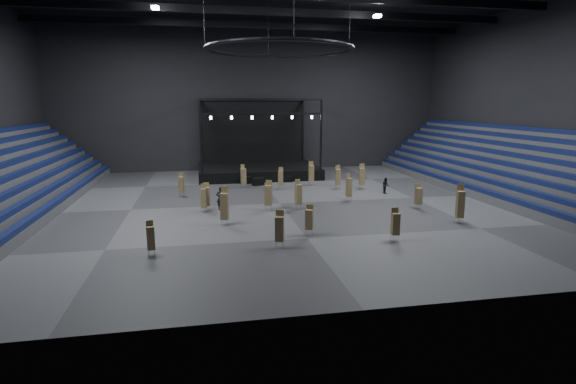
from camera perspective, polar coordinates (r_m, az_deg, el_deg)
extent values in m
plane|color=#474749|center=(39.39, -1.05, -1.45)|extent=(50.00, 50.00, 0.00)
cube|color=black|center=(59.21, -4.64, 11.58)|extent=(50.00, 0.20, 18.00)
cube|color=black|center=(18.08, 10.57, 12.03)|extent=(50.00, 0.20, 18.00)
cube|color=black|center=(49.27, 29.43, 10.23)|extent=(0.20, 42.00, 18.00)
cube|color=#4A4A4C|center=(41.51, -31.60, -1.97)|extent=(7.20, 40.00, 0.75)
cube|color=#0E1A3E|center=(40.34, -27.33, -1.05)|extent=(0.59, 40.00, 0.40)
cube|color=#4A4A4C|center=(41.60, -32.23, -1.48)|extent=(6.30, 40.00, 1.50)
cube|color=#0E1A3E|center=(40.47, -28.64, -0.06)|extent=(0.59, 40.00, 0.40)
cube|color=#0E1A3E|center=(40.63, -29.95, 0.93)|extent=(0.59, 40.00, 0.40)
cube|color=#0E1A3E|center=(40.83, -31.24, 1.92)|extent=(0.59, 40.00, 0.40)
cube|color=#0E1A3E|center=(41.06, -32.53, 2.89)|extent=(0.59, 40.00, 0.40)
cube|color=#4A4A4C|center=(47.78, 25.13, 0.20)|extent=(7.20, 40.00, 0.75)
cube|color=#0E1A3E|center=(45.84, 21.86, 0.76)|extent=(0.59, 40.00, 0.40)
cube|color=#4A4A4C|center=(47.98, 25.60, 0.65)|extent=(6.30, 40.00, 1.50)
cube|color=#0E1A3E|center=(46.21, 22.87, 1.70)|extent=(0.59, 40.00, 0.40)
cube|color=#4A4A4C|center=(48.19, 26.07, 1.11)|extent=(5.40, 40.00, 2.25)
cube|color=#0E1A3E|center=(46.60, 23.86, 2.64)|extent=(0.59, 40.00, 0.40)
cube|color=#4A4A4C|center=(48.40, 26.54, 1.56)|extent=(4.50, 40.00, 3.00)
cube|color=#0E1A3E|center=(47.03, 24.84, 3.55)|extent=(0.59, 40.00, 0.40)
cube|color=#4A4A4C|center=(48.62, 27.00, 2.00)|extent=(3.60, 40.00, 3.75)
cube|color=#0E1A3E|center=(47.48, 25.80, 4.45)|extent=(0.59, 40.00, 0.40)
cube|color=#4A4A4C|center=(48.85, 27.45, 2.45)|extent=(2.70, 40.00, 4.50)
cube|color=#0E1A3E|center=(47.95, 26.74, 5.32)|extent=(0.59, 40.00, 0.40)
cube|color=#4A4A4C|center=(49.08, 27.91, 2.88)|extent=(1.80, 40.00, 5.25)
cube|color=#0E1A3E|center=(48.44, 27.67, 6.18)|extent=(0.59, 40.00, 0.40)
cube|color=#4A4A4C|center=(49.32, 28.36, 3.32)|extent=(0.90, 40.00, 6.00)
cube|color=#0E1A3E|center=(48.96, 28.58, 7.02)|extent=(0.59, 40.00, 0.40)
cube|color=black|center=(54.36, -3.86, 2.72)|extent=(14.00, 10.00, 1.20)
cube|color=black|center=(58.62, -4.50, 7.86)|extent=(13.30, 0.30, 8.00)
cylinder|color=black|center=(48.88, -11.01, 6.89)|extent=(0.24, 0.24, 7.80)
cylinder|color=black|center=(58.06, -11.02, 7.56)|extent=(0.24, 0.24, 7.80)
cylinder|color=black|center=(50.62, 4.22, 7.21)|extent=(0.24, 0.24, 7.80)
cylinder|color=black|center=(59.53, 1.90, 7.85)|extent=(0.24, 0.24, 7.80)
cube|color=black|center=(49.19, -3.31, 11.65)|extent=(13.40, 0.25, 0.25)
cube|color=black|center=(58.32, -4.54, 11.58)|extent=(13.40, 0.25, 0.25)
cube|color=black|center=(49.20, -3.29, 9.90)|extent=(13.40, 0.20, 0.20)
cylinder|color=white|center=(48.79, -9.79, 9.27)|extent=(0.24, 0.24, 0.35)
cylinder|color=white|center=(48.88, -7.17, 9.35)|extent=(0.24, 0.24, 0.35)
cylinder|color=white|center=(49.08, -4.58, 9.41)|extent=(0.24, 0.24, 0.35)
cylinder|color=white|center=(49.37, -2.00, 9.45)|extent=(0.24, 0.24, 0.35)
cylinder|color=white|center=(49.76, 0.53, 9.47)|extent=(0.24, 0.24, 0.35)
cylinder|color=white|center=(50.24, 3.03, 9.48)|extent=(0.24, 0.24, 0.35)
torus|color=black|center=(38.65, -1.13, 17.69)|extent=(12.30, 12.30, 0.30)
cylinder|color=black|center=(40.45, 7.86, 20.89)|extent=(0.04, 0.04, 5.00)
cylinder|color=black|center=(44.85, -2.53, 20.02)|extent=(0.04, 0.04, 5.00)
cylinder|color=black|center=(38.46, -10.64, 21.31)|extent=(0.04, 0.04, 5.00)
cylinder|color=black|center=(33.21, 0.77, 23.11)|extent=(0.04, 0.04, 5.00)
cube|color=black|center=(46.11, -2.74, 21.92)|extent=(49.00, 0.35, 0.70)
cube|color=black|center=(53.92, -4.04, 20.36)|extent=(49.00, 0.35, 0.70)
cube|color=white|center=(42.72, -16.52, 21.53)|extent=(0.60, 0.60, 0.25)
cube|color=white|center=(45.68, 11.28, 21.07)|extent=(0.60, 0.60, 0.25)
cube|color=black|center=(49.04, -5.45, 1.50)|extent=(1.21, 0.72, 0.77)
cube|color=black|center=(47.99, -3.82, 1.34)|extent=(1.37, 1.03, 0.82)
cube|color=black|center=(49.87, -0.09, 1.68)|extent=(1.09, 0.61, 0.70)
cylinder|color=silver|center=(46.25, 9.17, 0.61)|extent=(0.03, 0.03, 0.45)
cylinder|color=silver|center=(46.64, 8.99, 0.70)|extent=(0.03, 0.03, 0.45)
cylinder|color=silver|center=(46.39, 9.66, 0.62)|extent=(0.03, 0.03, 0.45)
cylinder|color=silver|center=(46.79, 9.48, 0.72)|extent=(0.03, 0.03, 0.45)
cube|color=#A28B59|center=(46.33, 9.36, 1.97)|extent=(0.63, 0.63, 1.71)
cube|color=#A28B59|center=(46.43, 9.35, 3.00)|extent=(0.52, 0.16, 0.94)
cylinder|color=silver|center=(45.44, -1.13, 0.53)|extent=(0.03, 0.03, 0.39)
cylinder|color=silver|center=(45.80, -1.21, 0.61)|extent=(0.03, 0.03, 0.39)
cylinder|color=silver|center=(45.50, -0.66, 0.54)|extent=(0.03, 0.03, 0.39)
cylinder|color=silver|center=(45.86, -0.75, 0.63)|extent=(0.03, 0.03, 0.39)
cube|color=#A28B59|center=(45.48, -0.94, 1.76)|extent=(0.59, 0.59, 1.51)
cube|color=#A28B59|center=(45.56, -0.91, 2.67)|extent=(0.45, 0.19, 0.83)
cylinder|color=silver|center=(38.59, 16.05, -1.86)|extent=(0.03, 0.03, 0.41)
cylinder|color=silver|center=(38.93, 15.80, -1.74)|extent=(0.03, 0.03, 0.41)
cylinder|color=silver|center=(38.77, 16.56, -1.83)|extent=(0.03, 0.03, 0.41)
cylinder|color=silver|center=(39.10, 16.30, -1.71)|extent=(0.03, 0.03, 0.41)
cube|color=#A28B59|center=(38.66, 16.25, -0.50)|extent=(0.54, 0.54, 1.38)
cube|color=#A28B59|center=(38.70, 16.14, 0.49)|extent=(0.47, 0.12, 0.76)
cylinder|color=silver|center=(27.35, -1.43, -6.79)|extent=(0.03, 0.03, 0.43)
cylinder|color=silver|center=(27.73, -1.56, -6.53)|extent=(0.03, 0.03, 0.43)
cylinder|color=silver|center=(27.42, -0.59, -6.74)|extent=(0.03, 0.03, 0.43)
cylinder|color=silver|center=(27.80, -0.74, -6.49)|extent=(0.03, 0.03, 0.43)
cube|color=#A28B59|center=(27.29, -1.09, -4.69)|extent=(0.64, 0.64, 1.52)
cube|color=#A28B59|center=(27.31, -1.04, -3.13)|extent=(0.49, 0.20, 0.84)
cylinder|color=silver|center=(32.60, -8.38, -3.91)|extent=(0.03, 0.03, 0.42)
cylinder|color=silver|center=(32.99, -8.41, -3.73)|extent=(0.03, 0.03, 0.42)
cylinder|color=silver|center=(32.62, -7.67, -3.89)|extent=(0.03, 0.03, 0.42)
cylinder|color=silver|center=(33.01, -7.71, -3.70)|extent=(0.03, 0.03, 0.42)
cube|color=#A28B59|center=(32.52, -8.10, -1.81)|extent=(0.63, 0.63, 1.92)
cube|color=#A28B59|center=(32.53, -8.06, -0.17)|extent=(0.49, 0.20, 1.06)
cylinder|color=silver|center=(40.64, 7.56, -0.89)|extent=(0.03, 0.03, 0.36)
cylinder|color=silver|center=(40.96, 7.42, -0.80)|extent=(0.03, 0.03, 0.36)
cylinder|color=silver|center=(40.75, 8.02, -0.87)|extent=(0.03, 0.03, 0.36)
cylinder|color=silver|center=(41.06, 7.87, -0.78)|extent=(0.03, 0.03, 0.36)
cube|color=#A28B59|center=(40.65, 7.75, 0.58)|extent=(0.54, 0.54, 1.69)
cube|color=#A28B59|center=(40.65, 7.64, 1.72)|extent=(0.41, 0.17, 0.93)
cylinder|color=silver|center=(45.98, 6.17, 0.60)|extent=(0.03, 0.03, 0.41)
cylinder|color=silver|center=(46.35, 6.03, 0.69)|extent=(0.03, 0.03, 0.41)
cylinder|color=silver|center=(46.10, 6.64, 0.62)|extent=(0.03, 0.03, 0.41)
cylinder|color=silver|center=(46.46, 6.50, 0.71)|extent=(0.03, 0.03, 0.41)
cube|color=#A28B59|center=(46.05, 6.36, 1.90)|extent=(0.56, 0.56, 1.62)
cube|color=#A28B59|center=(46.13, 6.34, 2.87)|extent=(0.48, 0.13, 0.89)
cylinder|color=silver|center=(47.74, 2.78, 1.08)|extent=(0.03, 0.03, 0.45)
cylinder|color=silver|center=(48.15, 2.66, 1.16)|extent=(0.03, 0.03, 0.45)
cylinder|color=silver|center=(47.84, 3.27, 1.09)|extent=(0.03, 0.03, 0.45)
cylinder|color=silver|center=(48.25, 3.15, 1.18)|extent=(0.03, 0.03, 0.45)
cube|color=#A28B59|center=(47.81, 2.98, 2.39)|extent=(0.58, 0.58, 1.69)
cube|color=#A28B59|center=(47.92, 2.94, 3.37)|extent=(0.52, 0.10, 0.93)
cylinder|color=silver|center=(27.26, -17.33, -7.46)|extent=(0.03, 0.03, 0.36)
cylinder|color=silver|center=(27.58, -17.26, -7.24)|extent=(0.03, 0.03, 0.36)
cylinder|color=silver|center=(27.22, -16.62, -7.44)|extent=(0.03, 0.03, 0.36)
cylinder|color=silver|center=(27.54, -16.55, -7.22)|extent=(0.03, 0.03, 0.36)
cube|color=#A28B59|center=(27.14, -17.04, -5.61)|extent=(0.50, 0.50, 1.37)
cube|color=#A28B59|center=(27.14, -17.16, -4.22)|extent=(0.41, 0.13, 0.75)
cylinder|color=silver|center=(36.75, -10.87, -2.32)|extent=(0.03, 0.03, 0.35)
cylinder|color=silver|center=(37.07, -10.87, -2.20)|extent=(0.03, 0.03, 0.35)
cylinder|color=silver|center=(36.75, -10.35, -2.30)|extent=(0.03, 0.03, 0.35)
cylinder|color=silver|center=(37.07, -10.35, -2.18)|extent=(0.03, 0.03, 0.35)
cube|color=#A28B59|center=(36.70, -10.66, -0.79)|extent=(0.46, 0.46, 1.57)
cube|color=#A28B59|center=(36.73, -10.68, 0.38)|extent=(0.41, 0.10, 0.86)
cylinder|color=silver|center=(35.07, 20.78, -3.46)|extent=(0.03, 0.03, 0.43)
cylinder|color=silver|center=(35.40, 20.44, -3.30)|extent=(0.03, 0.03, 0.43)
cylinder|color=silver|center=(35.28, 21.35, -3.41)|extent=(0.03, 0.03, 0.43)
cylinder|color=silver|center=(35.61, 21.00, -3.25)|extent=(0.03, 0.03, 0.43)
cube|color=#A28B59|center=(35.07, 21.03, -1.47)|extent=(0.62, 0.62, 1.96)
cube|color=#A28B59|center=(35.09, 21.03, 0.09)|extent=(0.49, 0.18, 1.08)
cylinder|color=silver|center=(29.49, 13.21, -5.77)|extent=(0.03, 0.03, 0.40)
cylinder|color=silver|center=(29.82, 12.92, -5.57)|extent=(0.03, 0.03, 0.40)
cylinder|color=silver|center=(29.64, 13.88, -5.71)|extent=(0.03, 0.03, 0.40)
cylinder|color=silver|center=(29.97, 13.58, -5.51)|extent=(0.03, 0.03, 0.40)
cube|color=#A28B59|center=(29.48, 13.48, -3.97)|extent=(0.51, 0.51, 1.41)
cube|color=#A28B59|center=(29.50, 13.41, -2.64)|extent=(0.46, 0.09, 0.77)
cylinder|color=silver|center=(29.93, 2.43, -5.21)|extent=(0.03, 0.03, 0.40)
cylinder|color=silver|center=(30.29, 2.26, -5.00)|extent=(0.03, 0.03, 0.40)
cylinder|color=silver|center=(30.02, 3.14, -5.16)|extent=(0.03, 0.03, 0.40)
cylinder|color=silver|center=(30.38, 2.97, -4.96)|extent=(0.03, 0.03, 0.40)
cube|color=#A28B59|center=(29.92, 2.71, -3.49)|extent=(0.63, 0.63, 1.33)
cube|color=#A28B59|center=(29.96, 2.79, -2.25)|extent=(0.45, 0.23, 0.73)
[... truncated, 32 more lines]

